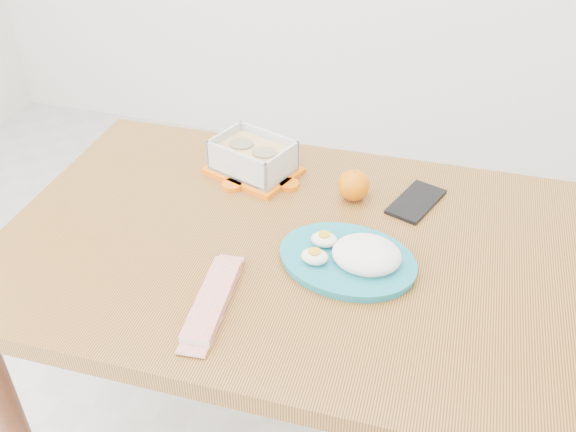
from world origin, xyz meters
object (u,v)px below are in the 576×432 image
(orange_fruit, at_px, (354,185))
(rice_plate, at_px, (354,256))
(dining_table, at_px, (288,281))
(smartphone, at_px, (416,202))
(food_container, at_px, (253,158))

(orange_fruit, height_order, rice_plate, rice_plate)
(dining_table, bearing_deg, smartphone, 41.05)
(rice_plate, bearing_deg, dining_table, 175.00)
(dining_table, relative_size, smartphone, 7.84)
(dining_table, distance_m, smartphone, 0.32)
(dining_table, distance_m, food_container, 0.30)
(dining_table, xyz_separation_m, rice_plate, (0.14, -0.03, 0.13))
(food_container, distance_m, orange_fruit, 0.24)
(food_container, bearing_deg, dining_table, -36.54)
(orange_fruit, bearing_deg, rice_plate, -77.53)
(rice_plate, bearing_deg, orange_fruit, 111.52)
(food_container, bearing_deg, rice_plate, -22.32)
(orange_fruit, xyz_separation_m, smartphone, (0.13, 0.02, -0.03))
(dining_table, xyz_separation_m, food_container, (-0.15, 0.22, 0.15))
(food_container, xyz_separation_m, orange_fruit, (0.24, -0.03, -0.01))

